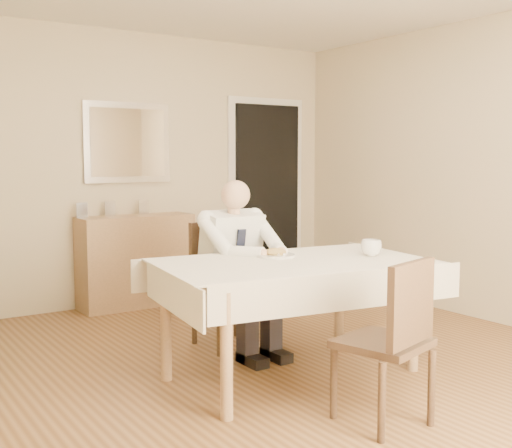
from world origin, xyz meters
TOP-DOWN VIEW (x-y plane):
  - room at (0.00, 0.00)m, footprint 5.00×5.02m
  - doorway at (1.55, 2.46)m, footprint 0.96×0.07m
  - mirror at (-0.05, 2.47)m, footprint 0.86×0.04m
  - dining_table at (-0.01, -0.09)m, footprint 1.86×1.26m
  - chair_far at (-0.01, 0.80)m, footprint 0.46×0.46m
  - chair_near at (-0.06, -1.02)m, footprint 0.52×0.53m
  - seated_man at (-0.01, 0.51)m, footprint 0.48×0.72m
  - plate at (-0.00, 0.11)m, footprint 0.26×0.26m
  - food at (-0.00, 0.11)m, footprint 0.14×0.14m
  - knife at (0.04, 0.05)m, footprint 0.01×0.13m
  - fork at (-0.04, 0.05)m, footprint 0.01×0.13m
  - coffee_mug at (0.55, -0.21)m, footprint 0.18×0.18m
  - sideboard at (-0.05, 2.32)m, footprint 1.09×0.38m
  - photo_frame_left at (-0.56, 2.34)m, footprint 0.10×0.02m
  - photo_frame_center at (-0.28, 2.37)m, footprint 0.10×0.02m
  - photo_frame_right at (0.07, 2.40)m, footprint 0.10×0.02m

SIDE VIEW (x-z plane):
  - sideboard at x=-0.05m, z-range 0.00..0.86m
  - chair_near at x=-0.06m, z-range 0.06..0.95m
  - chair_far at x=-0.01m, z-range 0.06..0.98m
  - dining_table at x=-0.01m, z-range 0.29..1.04m
  - seated_man at x=-0.01m, z-range 0.07..1.31m
  - plate at x=0.00m, z-range 0.75..0.77m
  - knife at x=0.04m, z-range 0.77..0.78m
  - fork at x=-0.04m, z-range 0.77..0.78m
  - food at x=0.00m, z-range 0.76..0.81m
  - coffee_mug at x=0.55m, z-range 0.75..0.86m
  - photo_frame_left at x=-0.56m, z-range 0.86..1.00m
  - photo_frame_center at x=-0.28m, z-range 0.86..1.00m
  - photo_frame_right at x=0.07m, z-range 0.86..1.00m
  - doorway at x=1.55m, z-range -0.05..2.05m
  - room at x=0.00m, z-range 0.00..2.60m
  - mirror at x=-0.05m, z-range 1.17..1.93m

